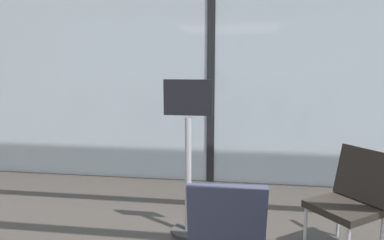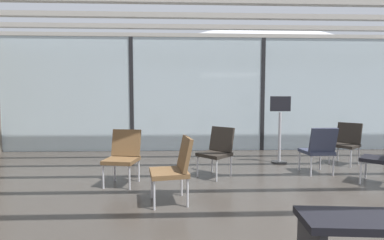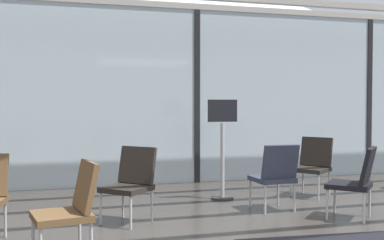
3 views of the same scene
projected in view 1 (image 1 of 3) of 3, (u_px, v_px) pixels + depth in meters
The scene contains 6 objects.
glass_curtain_wall at pixel (211, 69), 4.56m from camera, with size 14.00×0.08×3.01m, color silver.
window_mullion_1 at pixel (211, 69), 4.56m from camera, with size 0.10×0.12×3.01m, color black.
parked_airplane at pixel (265, 38), 8.26m from camera, with size 11.44×4.36×4.36m.
lounge_chair_0 at pixel (226, 232), 2.28m from camera, with size 0.51×0.55×0.87m.
lounge_chair_2 at pixel (352, 195), 2.92m from camera, with size 0.71×0.70×0.87m.
info_sign at pixel (188, 163), 3.20m from camera, with size 0.44×0.32×1.44m.
Camera 1 is at (0.42, 0.61, 1.57)m, focal length 32.74 mm.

